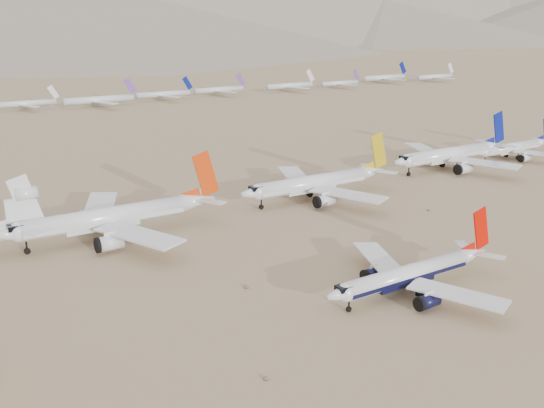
# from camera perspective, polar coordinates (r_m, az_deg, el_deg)

# --- Properties ---
(ground) EXTENTS (7000.00, 7000.00, 0.00)m
(ground) POSITION_cam_1_polar(r_m,az_deg,el_deg) (128.29, 12.82, -6.92)
(ground) COLOR #947756
(ground) RESTS_ON ground
(main_airliner) EXTENTS (40.41, 39.47, 14.26)m
(main_airliner) POSITION_cam_1_polar(r_m,az_deg,el_deg) (121.31, 13.17, -6.35)
(main_airliner) COLOR silver
(main_airliner) RESTS_ON ground
(row2_navy_widebody) EXTENTS (52.67, 51.50, 18.74)m
(row2_navy_widebody) POSITION_cam_1_polar(r_m,az_deg,el_deg) (225.63, 16.55, 4.51)
(row2_navy_widebody) COLOR silver
(row2_navy_widebody) RESTS_ON ground
(row2_gold_tail) EXTENTS (50.08, 48.98, 17.83)m
(row2_gold_tail) POSITION_cam_1_polar(r_m,az_deg,el_deg) (179.52, 4.35, 2.03)
(row2_gold_tail) COLOR silver
(row2_gold_tail) RESTS_ON ground
(row2_orange_tail) EXTENTS (52.83, 51.68, 18.84)m
(row2_orange_tail) POSITION_cam_1_polar(r_m,az_deg,el_deg) (151.63, -14.56, -1.17)
(row2_orange_tail) COLOR silver
(row2_orange_tail) RESTS_ON ground
(row2_blue_far) EXTENTS (41.56, 40.63, 14.77)m
(row2_blue_far) POSITION_cam_1_polar(r_m,az_deg,el_deg) (251.11, 21.81, 4.94)
(row2_blue_far) COLOR silver
(row2_blue_far) RESTS_ON ground
(distant_storage_row) EXTENTS (626.63, 60.09, 14.93)m
(distant_storage_row) POSITION_cam_1_polar(r_m,az_deg,el_deg) (403.14, -14.04, 9.77)
(distant_storage_row) COLOR silver
(distant_storage_row) RESTS_ON ground
(foothills) EXTENTS (4637.50, 1395.00, 155.00)m
(foothills) POSITION_cam_1_polar(r_m,az_deg,el_deg) (1330.44, -5.38, 17.51)
(foothills) COLOR slate
(foothills) RESTS_ON ground
(desert_scrub) EXTENTS (206.06, 121.67, 0.63)m
(desert_scrub) POSITION_cam_1_polar(r_m,az_deg,el_deg) (93.77, 10.10, -16.04)
(desert_scrub) COLOR brown
(desert_scrub) RESTS_ON ground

